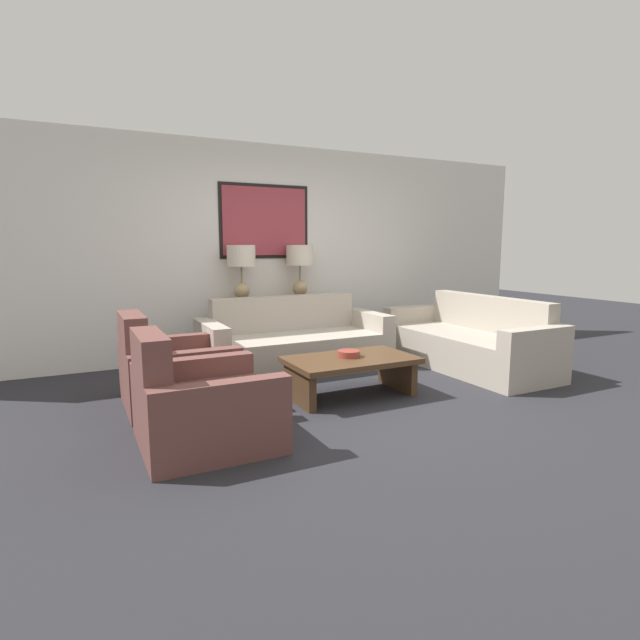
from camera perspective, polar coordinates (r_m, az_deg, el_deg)
ground_plane at (r=4.59m, az=4.11°, el=-9.33°), size 20.00×20.00×0.00m
back_wall at (r=6.47m, az=-6.44°, el=7.84°), size 8.21×0.12×2.65m
console_table at (r=6.31m, az=-5.47°, el=-0.93°), size 1.33×0.36×0.74m
table_lamp_left at (r=6.10m, az=-8.98°, el=6.42°), size 0.34×0.34×0.67m
table_lamp_right at (r=6.38m, az=-2.33°, el=6.61°), size 0.34×0.34×0.67m
couch_by_back_wall at (r=5.70m, az=-2.93°, el=-2.87°), size 2.11×0.88×0.81m
couch_by_side at (r=6.05m, az=16.63°, el=-2.55°), size 0.88×2.11×0.81m
coffee_table at (r=4.69m, az=3.54°, el=-5.42°), size 1.19×0.70×0.37m
decorative_bowl at (r=4.69m, az=3.29°, el=-3.86°), size 0.21×0.21×0.06m
armchair_near_back_wall at (r=4.65m, az=-16.39°, el=-5.94°), size 0.92×0.92×0.83m
armchair_near_camera at (r=3.68m, az=-13.43°, el=-9.69°), size 0.92×0.92×0.83m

